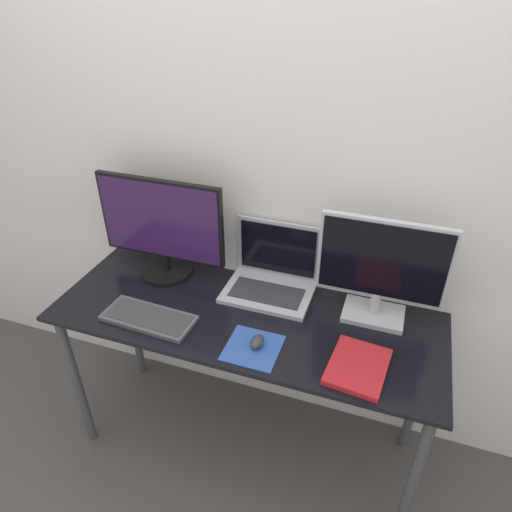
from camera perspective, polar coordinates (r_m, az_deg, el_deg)
ground_plane at (r=2.21m, az=-3.94°, el=-27.48°), size 12.00×12.00×0.00m
wall_back at (r=1.81m, az=2.21°, el=11.12°), size 7.00×0.05×2.50m
desk at (r=1.84m, az=-1.38°, el=-9.93°), size 1.51×0.55×0.77m
monitor_left at (r=1.93m, az=-11.72°, el=3.43°), size 0.55×0.23×0.44m
monitor_right at (r=1.70m, az=15.38°, el=-1.56°), size 0.46×0.16×0.41m
laptop at (r=1.89m, az=2.05°, el=-2.25°), size 0.36×0.27×0.27m
keyboard at (r=1.80m, az=-13.27°, el=-7.53°), size 0.36×0.17×0.02m
mousepad at (r=1.64m, az=-0.39°, el=-11.42°), size 0.19×0.19×0.00m
mouse at (r=1.63m, az=0.15°, el=-10.65°), size 0.04×0.07×0.04m
book at (r=1.60m, az=12.61°, el=-13.35°), size 0.21×0.25×0.02m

